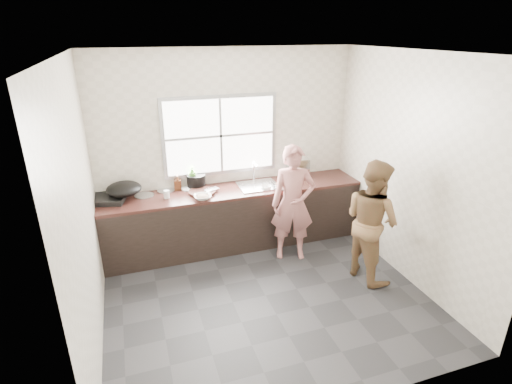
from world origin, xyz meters
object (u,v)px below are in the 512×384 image
object	(u,v)px
bowl_mince	(203,197)
pot_lid_left	(144,195)
bowl_crabs	(283,187)
wok	(124,189)
dish_rack	(296,167)
bottle_green	(192,177)
woman	(293,207)
bowl_held	(266,187)
plate_food	(189,188)
bottle_brown_tall	(178,183)
bottle_brown_short	(197,183)
person_side	(372,220)
black_pot	(196,181)
pot_lid_right	(166,190)
glass_jar	(167,194)
cutting_board	(202,192)

from	to	relation	value
bowl_mince	pot_lid_left	size ratio (longest dim) A/B	0.89
bowl_crabs	wok	world-z (taller)	wok
wok	dish_rack	size ratio (longest dim) A/B	1.20
bottle_green	bowl_mince	bearing A→B (deg)	-83.94
bowl_mince	woman	bearing A→B (deg)	-16.96
bowl_held	bottle_green	bearing A→B (deg)	159.10
bowl_held	plate_food	world-z (taller)	bowl_held
bottle_brown_tall	bottle_brown_short	bearing A→B (deg)	-12.49
bowl_crabs	pot_lid_left	size ratio (longest dim) A/B	0.67
bowl_crabs	dish_rack	bearing A→B (deg)	48.82
bowl_mince	person_side	bearing A→B (deg)	-30.06
person_side	wok	distance (m)	3.13
dish_rack	person_side	bearing A→B (deg)	-69.06
person_side	bowl_mince	xyz separation A→B (m)	(-1.84, 1.07, 0.13)
woman	person_side	xyz separation A→B (m)	(0.72, -0.72, 0.03)
bottle_brown_short	dish_rack	world-z (taller)	dish_rack
black_pot	wok	distance (m)	0.97
wok	pot_lid_right	size ratio (longest dim) A/B	1.90
bottle_brown_short	black_pot	bearing A→B (deg)	93.82
glass_jar	wok	bearing A→B (deg)	165.41
cutting_board	pot_lid_right	bearing A→B (deg)	151.59
person_side	cutting_board	distance (m)	2.21
person_side	pot_lid_right	size ratio (longest dim) A/B	6.54
bowl_crabs	cutting_board	bearing A→B (deg)	169.86
person_side	bowl_held	world-z (taller)	person_side
pot_lid_right	woman	bearing A→B (deg)	-26.92
bowl_held	pot_lid_left	bearing A→B (deg)	170.39
plate_food	person_side	bearing A→B (deg)	-37.11
bottle_green	wok	distance (m)	0.91
cutting_board	wok	bearing A→B (deg)	173.07
cutting_board	bowl_held	xyz separation A→B (m)	(0.87, -0.12, 0.01)
dish_rack	bowl_mince	bearing A→B (deg)	-155.59
person_side	glass_jar	world-z (taller)	person_side
bowl_mince	pot_lid_left	bearing A→B (deg)	153.74
woman	black_pot	distance (m)	1.38
black_pot	bottle_brown_tall	distance (m)	0.26
glass_jar	pot_lid_right	bearing A→B (deg)	85.74
bowl_crabs	dish_rack	size ratio (longest dim) A/B	0.47
woman	dish_rack	world-z (taller)	woman
black_pot	bowl_crabs	bearing A→B (deg)	-21.44
woman	bottle_brown_short	size ratio (longest dim) A/B	9.49
woman	dish_rack	bearing A→B (deg)	82.26
glass_jar	pot_lid_right	distance (m)	0.26
pot_lid_right	bowl_held	bearing A→B (deg)	-15.35
pot_lid_left	pot_lid_right	world-z (taller)	pot_lid_left
cutting_board	glass_jar	bearing A→B (deg)	-178.22
bottle_green	bottle_brown_tall	distance (m)	0.22
woman	wok	xyz separation A→B (m)	(-2.08, 0.66, 0.27)
woman	bottle_brown_tall	bearing A→B (deg)	168.23
plate_food	wok	distance (m)	0.86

